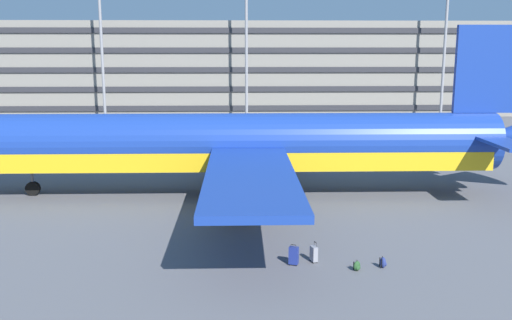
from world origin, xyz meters
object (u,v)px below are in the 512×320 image
backpack_large (383,263)px  airliner (239,145)px  suitcase_scuffed (314,254)px  backpack_red (357,266)px  suitcase_orange (294,255)px

backpack_large → airliner: bearing=115.7°
suitcase_scuffed → backpack_red: bearing=-32.4°
backpack_red → airliner: bearing=110.8°
backpack_large → suitcase_orange: bearing=173.3°
airliner → suitcase_orange: airliner is taller
backpack_large → backpack_red: bearing=-165.8°
suitcase_scuffed → suitcase_orange: suitcase_orange is taller
suitcase_scuffed → backpack_large: suitcase_scuffed is taller
suitcase_scuffed → backpack_red: 2.03m
suitcase_orange → backpack_red: (2.63, -0.75, -0.23)m
suitcase_scuffed → backpack_red: size_ratio=1.90×
suitcase_orange → backpack_large: (3.83, -0.45, -0.20)m
airliner → backpack_red: bearing=-69.2°
suitcase_orange → backpack_large: size_ratio=1.79×
suitcase_scuffed → airliner: bearing=105.2°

